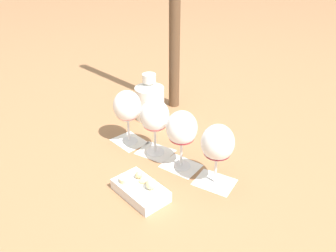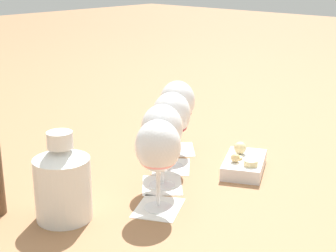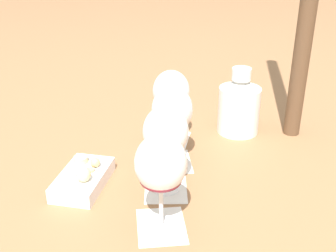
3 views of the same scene
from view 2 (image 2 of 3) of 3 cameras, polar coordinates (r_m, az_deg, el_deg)
ground_plane at (r=1.29m, az=0.02°, el=-5.50°), size 8.00×8.00×0.00m
tasting_card_0 at (r=1.13m, az=-1.08°, el=-9.04°), size 0.15×0.14×0.00m
tasting_card_1 at (r=1.24m, az=-0.66°, el=-6.54°), size 0.15×0.15×0.00m
tasting_card_2 at (r=1.35m, az=0.38°, el=-4.50°), size 0.15×0.15×0.00m
tasting_card_3 at (r=1.47m, az=1.03°, el=-2.59°), size 0.15×0.15×0.00m
wine_glass_0 at (r=1.08m, az=-1.12°, el=-2.62°), size 0.10×0.10×0.20m
wine_glass_1 at (r=1.19m, az=-0.68°, el=-0.61°), size 0.10×0.10×0.20m
wine_glass_2 at (r=1.30m, az=0.39°, el=1.01°), size 0.10×0.10×0.20m
wine_glass_3 at (r=1.43m, az=1.06°, el=2.51°), size 0.10×0.10×0.20m
ceramic_vase at (r=1.08m, az=-11.60°, el=-6.07°), size 0.12×0.12×0.19m
snack_dish at (r=1.33m, az=8.42°, el=-4.13°), size 0.19×0.16×0.07m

